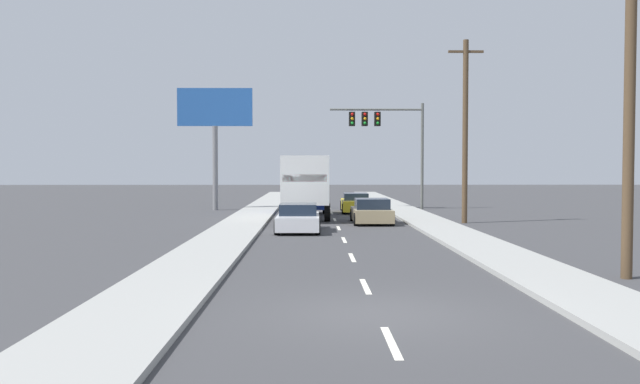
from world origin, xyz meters
name	(u,v)px	position (x,y,z in m)	size (l,w,h in m)	color
ground_plane	(333,217)	(0.00, 25.00, 0.00)	(140.00, 140.00, 0.00)	#3D3D3F
sidewalk_right	(430,223)	(4.71, 20.00, 0.07)	(2.33, 80.00, 0.14)	#9E9E99
sidewalk_left	(243,223)	(-4.71, 20.00, 0.07)	(2.33, 80.00, 0.14)	#9E9E99
lane_markings	(335,220)	(0.00, 22.93, 0.00)	(0.14, 62.00, 0.01)	silver
box_truck	(305,183)	(-1.61, 24.07, 2.00)	(2.67, 8.65, 3.47)	white
car_white	(298,219)	(-1.87, 16.47, 0.57)	(1.99, 4.32, 1.24)	white
car_yellow	(355,203)	(1.54, 28.76, 0.58)	(1.90, 4.61, 1.24)	yellow
car_tan	(372,212)	(1.80, 20.54, 0.58)	(2.01, 4.10, 1.28)	tan
traffic_signal_mast	(381,128)	(3.50, 31.93, 5.60)	(6.45, 0.69, 7.27)	#595B56
utility_pole_near	(630,95)	(6.82, 3.93, 4.70)	(1.80, 0.28, 9.13)	brown
utility_pole_mid	(465,129)	(6.61, 20.67, 4.83)	(1.80, 0.28, 9.38)	brown
roadside_billboard	(215,121)	(-7.73, 31.10, 5.99)	(5.01, 0.36, 8.17)	slate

